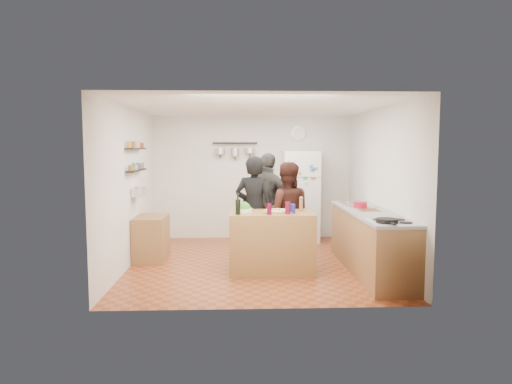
{
  "coord_description": "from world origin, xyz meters",
  "views": [
    {
      "loc": [
        -0.29,
        -7.24,
        1.88
      ],
      "look_at": [
        0.0,
        0.1,
        1.15
      ],
      "focal_mm": 32.0,
      "sensor_mm": 36.0,
      "label": 1
    }
  ],
  "objects_px": {
    "fridge": "(300,196)",
    "wall_clock": "(299,133)",
    "person_center": "(286,213)",
    "red_bowl": "(360,205)",
    "prep_island": "(271,242)",
    "salad_bowl": "(243,210)",
    "side_table": "(151,238)",
    "pepper_mill": "(301,206)",
    "wine_bottle": "(238,207)",
    "person_left": "(254,210)",
    "counter_run": "(370,242)",
    "person_back": "(268,204)",
    "salt_canister": "(293,209)",
    "skillet": "(387,221)"
  },
  "relations": [
    {
      "from": "counter_run",
      "to": "skillet",
      "type": "xyz_separation_m",
      "value": [
        -0.1,
        -1.04,
        0.5
      ]
    },
    {
      "from": "pepper_mill",
      "to": "skillet",
      "type": "height_order",
      "value": "pepper_mill"
    },
    {
      "from": "pepper_mill",
      "to": "counter_run",
      "type": "relative_size",
      "value": 0.07
    },
    {
      "from": "salad_bowl",
      "to": "side_table",
      "type": "xyz_separation_m",
      "value": [
        -1.53,
        0.79,
        -0.57
      ]
    },
    {
      "from": "prep_island",
      "to": "side_table",
      "type": "distance_m",
      "value": 2.12
    },
    {
      "from": "person_center",
      "to": "wall_clock",
      "type": "bearing_deg",
      "value": -97.73
    },
    {
      "from": "pepper_mill",
      "to": "prep_island",
      "type": "bearing_deg",
      "value": -173.66
    },
    {
      "from": "person_back",
      "to": "pepper_mill",
      "type": "bearing_deg",
      "value": 145.99
    },
    {
      "from": "person_left",
      "to": "person_center",
      "type": "xyz_separation_m",
      "value": [
        0.52,
        -0.0,
        -0.05
      ]
    },
    {
      "from": "salad_bowl",
      "to": "red_bowl",
      "type": "height_order",
      "value": "red_bowl"
    },
    {
      "from": "person_back",
      "to": "counter_run",
      "type": "relative_size",
      "value": 0.68
    },
    {
      "from": "person_center",
      "to": "red_bowl",
      "type": "bearing_deg",
      "value": 177.58
    },
    {
      "from": "salad_bowl",
      "to": "red_bowl",
      "type": "bearing_deg",
      "value": 10.71
    },
    {
      "from": "pepper_mill",
      "to": "wall_clock",
      "type": "height_order",
      "value": "wall_clock"
    },
    {
      "from": "pepper_mill",
      "to": "counter_run",
      "type": "xyz_separation_m",
      "value": [
        1.04,
        -0.07,
        -0.55
      ]
    },
    {
      "from": "wine_bottle",
      "to": "counter_run",
      "type": "height_order",
      "value": "wine_bottle"
    },
    {
      "from": "salt_canister",
      "to": "person_left",
      "type": "height_order",
      "value": "person_left"
    },
    {
      "from": "prep_island",
      "to": "person_left",
      "type": "relative_size",
      "value": 0.72
    },
    {
      "from": "skillet",
      "to": "side_table",
      "type": "relative_size",
      "value": 0.35
    },
    {
      "from": "person_center",
      "to": "red_bowl",
      "type": "relative_size",
      "value": 7.74
    },
    {
      "from": "salt_canister",
      "to": "skillet",
      "type": "distance_m",
      "value": 1.44
    },
    {
      "from": "person_center",
      "to": "red_bowl",
      "type": "xyz_separation_m",
      "value": [
        1.16,
        -0.15,
        0.14
      ]
    },
    {
      "from": "prep_island",
      "to": "wall_clock",
      "type": "xyz_separation_m",
      "value": [
        0.74,
        2.61,
        1.69
      ]
    },
    {
      "from": "salad_bowl",
      "to": "person_left",
      "type": "xyz_separation_m",
      "value": [
        0.18,
        0.5,
        -0.07
      ]
    },
    {
      "from": "salad_bowl",
      "to": "red_bowl",
      "type": "distance_m",
      "value": 1.9
    },
    {
      "from": "pepper_mill",
      "to": "fridge",
      "type": "xyz_separation_m",
      "value": [
        0.29,
        2.23,
        -0.1
      ]
    },
    {
      "from": "salt_canister",
      "to": "wall_clock",
      "type": "height_order",
      "value": "wall_clock"
    },
    {
      "from": "person_left",
      "to": "side_table",
      "type": "relative_size",
      "value": 2.18
    },
    {
      "from": "salad_bowl",
      "to": "side_table",
      "type": "relative_size",
      "value": 0.34
    },
    {
      "from": "pepper_mill",
      "to": "person_back",
      "type": "height_order",
      "value": "person_back"
    },
    {
      "from": "person_center",
      "to": "skillet",
      "type": "xyz_separation_m",
      "value": [
        1.11,
        -1.62,
        0.13
      ]
    },
    {
      "from": "wine_bottle",
      "to": "salt_canister",
      "type": "bearing_deg",
      "value": 7.13
    },
    {
      "from": "person_left",
      "to": "person_center",
      "type": "bearing_deg",
      "value": -163.32
    },
    {
      "from": "pepper_mill",
      "to": "person_center",
      "type": "bearing_deg",
      "value": 108.51
    },
    {
      "from": "salad_bowl",
      "to": "side_table",
      "type": "distance_m",
      "value": 1.81
    },
    {
      "from": "wall_clock",
      "to": "person_left",
      "type": "bearing_deg",
      "value": -115.52
    },
    {
      "from": "fridge",
      "to": "prep_island",
      "type": "bearing_deg",
      "value": -108.06
    },
    {
      "from": "prep_island",
      "to": "salt_canister",
      "type": "relative_size",
      "value": 9.3
    },
    {
      "from": "prep_island",
      "to": "wall_clock",
      "type": "distance_m",
      "value": 3.2
    },
    {
      "from": "person_center",
      "to": "side_table",
      "type": "relative_size",
      "value": 2.05
    },
    {
      "from": "counter_run",
      "to": "side_table",
      "type": "relative_size",
      "value": 3.29
    },
    {
      "from": "prep_island",
      "to": "wall_clock",
      "type": "height_order",
      "value": "wall_clock"
    },
    {
      "from": "person_center",
      "to": "counter_run",
      "type": "distance_m",
      "value": 1.39
    },
    {
      "from": "person_back",
      "to": "prep_island",
      "type": "bearing_deg",
      "value": 123.18
    },
    {
      "from": "salad_bowl",
      "to": "wall_clock",
      "type": "height_order",
      "value": "wall_clock"
    },
    {
      "from": "wine_bottle",
      "to": "person_center",
      "type": "distance_m",
      "value": 1.12
    },
    {
      "from": "red_bowl",
      "to": "wall_clock",
      "type": "relative_size",
      "value": 0.71
    },
    {
      "from": "person_left",
      "to": "person_back",
      "type": "bearing_deg",
      "value": -97.78
    },
    {
      "from": "fridge",
      "to": "wall_clock",
      "type": "xyz_separation_m",
      "value": [
        0.0,
        0.33,
        1.25
      ]
    },
    {
      "from": "salad_bowl",
      "to": "wine_bottle",
      "type": "distance_m",
      "value": 0.29
    }
  ]
}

